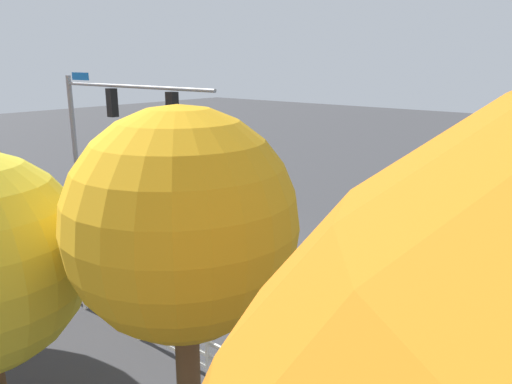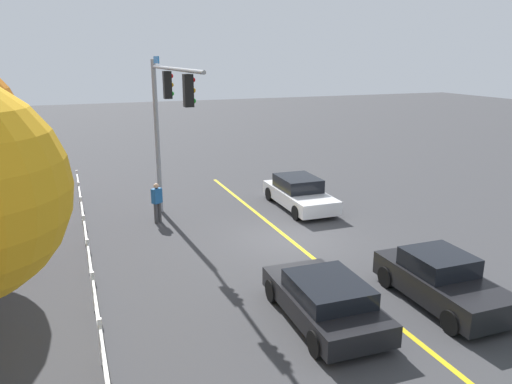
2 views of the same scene
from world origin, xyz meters
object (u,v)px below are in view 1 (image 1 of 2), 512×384
at_px(car_0, 397,246).
at_px(car_1, 340,277).
at_px(car_2, 213,199).
at_px(pedestrian, 93,226).
at_px(tree_4, 182,225).

xyz_separation_m(car_0, car_1, (0.30, 3.52, -0.06)).
relative_size(car_1, car_2, 0.91).
relative_size(car_1, pedestrian, 2.49).
distance_m(car_0, car_2, 9.62).
xyz_separation_m(car_2, tree_4, (-10.84, 11.47, 3.98)).
bearing_deg(pedestrian, car_2, 53.08).
bearing_deg(car_2, car_1, -21.00).
height_order(car_2, pedestrian, pedestrian).
bearing_deg(car_2, car_0, -0.49).
relative_size(car_2, tree_4, 0.71).
bearing_deg(car_1, car_0, -93.03).
bearing_deg(car_1, car_2, -20.40).
height_order(car_1, pedestrian, pedestrian).
xyz_separation_m(car_1, tree_4, (-1.51, 7.66, 4.04)).
bearing_deg(pedestrian, car_0, -2.92).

